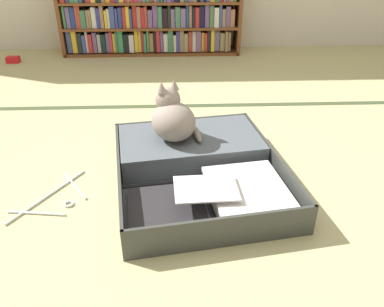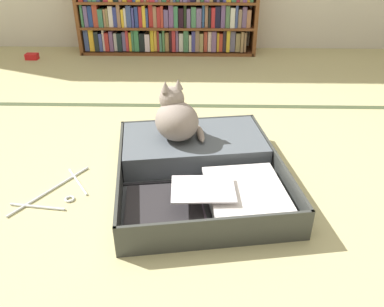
% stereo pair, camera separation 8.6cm
% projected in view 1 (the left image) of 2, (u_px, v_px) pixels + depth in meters
% --- Properties ---
extents(ground_plane, '(10.00, 10.00, 0.00)m').
position_uv_depth(ground_plane, '(191.00, 202.00, 1.53)').
color(ground_plane, tan).
extents(tatami_border, '(4.80, 0.05, 0.00)m').
position_uv_depth(tatami_border, '(185.00, 106.00, 2.38)').
color(tatami_border, '#3F4B2E').
rests_on(tatami_border, ground_plane).
extents(bookshelf, '(1.55, 0.28, 0.67)m').
position_uv_depth(bookshelf, '(150.00, 15.00, 3.29)').
color(bookshelf, brown).
rests_on(bookshelf, ground_plane).
extents(open_suitcase, '(0.79, 0.89, 0.13)m').
position_uv_depth(open_suitcase, '(199.00, 164.00, 1.68)').
color(open_suitcase, '#383A37').
rests_on(open_suitcase, ground_plane).
extents(black_cat, '(0.27, 0.28, 0.26)m').
position_uv_depth(black_cat, '(172.00, 118.00, 1.69)').
color(black_cat, gray).
rests_on(black_cat, open_suitcase).
extents(clothes_hanger, '(0.29, 0.36, 0.01)m').
position_uv_depth(clothes_hanger, '(55.00, 198.00, 1.54)').
color(clothes_hanger, silver).
rests_on(clothes_hanger, ground_plane).
extents(small_red_pouch, '(0.10, 0.07, 0.05)m').
position_uv_depth(small_red_pouch, '(13.00, 60.00, 3.17)').
color(small_red_pouch, red).
rests_on(small_red_pouch, ground_plane).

